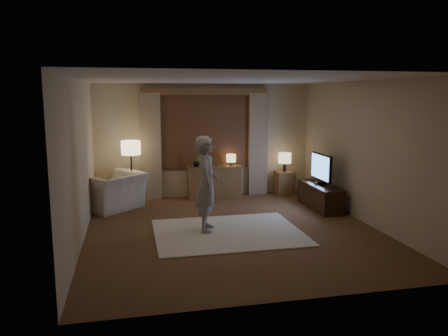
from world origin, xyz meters
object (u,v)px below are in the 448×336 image
object	(u,v)px
sideboard	(214,183)
armchair	(113,191)
side_table	(284,183)
person	(207,184)
tv_stand	(320,196)

from	to	relation	value
sideboard	armchair	world-z (taller)	armchair
side_table	person	distance (m)	3.38
armchair	person	xyz separation A→B (m)	(1.64, -1.89, 0.46)
armchair	tv_stand	bearing A→B (deg)	127.36
armchair	tv_stand	size ratio (longest dim) A/B	0.83
armchair	side_table	size ratio (longest dim) A/B	2.08
sideboard	side_table	bearing A→B (deg)	-1.70
armchair	person	size ratio (longest dim) A/B	0.71
sideboard	armchair	size ratio (longest dim) A/B	1.03
armchair	person	distance (m)	2.54
armchair	side_table	distance (m)	3.97
armchair	side_table	xyz separation A→B (m)	(3.94, 0.53, -0.10)
sideboard	side_table	size ratio (longest dim) A/B	2.14
side_table	person	world-z (taller)	person
sideboard	armchair	bearing A→B (deg)	-165.64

